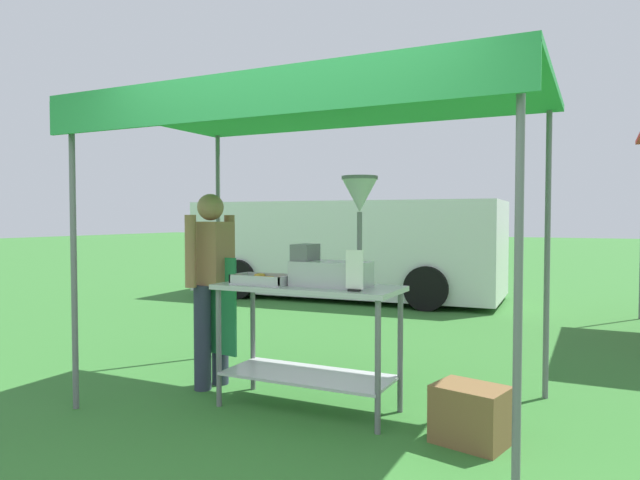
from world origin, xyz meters
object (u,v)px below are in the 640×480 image
object	(u,v)px
donut_cart	(308,320)
vendor	(212,279)
stall_canopy	(314,111)
menu_sign	(354,273)
van_white	(347,248)
donut_tray	(264,280)
donut_fryer	(338,247)
supply_crate	(471,415)

from	to	relation	value
donut_cart	vendor	size ratio (longest dim) A/B	0.85
stall_canopy	donut_cart	bearing A→B (deg)	-90.00
menu_sign	van_white	size ratio (longest dim) A/B	0.05
donut_cart	menu_sign	size ratio (longest dim) A/B	4.88
donut_tray	menu_sign	distance (m)	0.78
stall_canopy	donut_cart	size ratio (longest dim) A/B	2.43
donut_fryer	van_white	size ratio (longest dim) A/B	0.15
vendor	van_white	bearing A→B (deg)	101.62
van_white	donut_fryer	bearing A→B (deg)	-67.43
stall_canopy	vendor	distance (m)	1.62
donut_cart	donut_fryer	bearing A→B (deg)	4.66
donut_cart	donut_fryer	world-z (taller)	donut_fryer
donut_cart	vendor	distance (m)	1.02
donut_tray	supply_crate	distance (m)	1.71
supply_crate	donut_cart	bearing A→B (deg)	173.73
menu_sign	supply_crate	xyz separation A→B (m)	(0.77, 0.04, -0.86)
vendor	van_white	size ratio (longest dim) A/B	0.30
stall_canopy	donut_tray	xyz separation A→B (m)	(-0.33, -0.18, -1.26)
supply_crate	menu_sign	bearing A→B (deg)	-177.08
donut_tray	van_white	world-z (taller)	van_white
stall_canopy	van_white	size ratio (longest dim) A/B	0.61
menu_sign	vendor	xyz separation A→B (m)	(-1.41, 0.32, -0.14)
supply_crate	van_white	bearing A→B (deg)	119.84
stall_canopy	donut_tray	world-z (taller)	stall_canopy
stall_canopy	supply_crate	xyz separation A→B (m)	(1.21, -0.23, -2.02)
donut_cart	vendor	world-z (taller)	vendor
donut_tray	van_white	bearing A→B (deg)	107.27
donut_cart	van_white	bearing A→B (deg)	110.46
vendor	van_white	distance (m)	5.62
supply_crate	donut_tray	bearing A→B (deg)	178.12
donut_fryer	van_white	world-z (taller)	donut_fryer
donut_fryer	supply_crate	bearing A→B (deg)	-8.83
van_white	stall_canopy	bearing A→B (deg)	-69.21
donut_tray	vendor	world-z (taller)	vendor
supply_crate	van_white	xyz separation A→B (m)	(-3.32, 5.78, 0.70)
donut_tray	donut_fryer	size ratio (longest dim) A/B	0.55
menu_sign	van_white	xyz separation A→B (m)	(-2.55, 5.82, -0.16)
van_white	menu_sign	bearing A→B (deg)	-66.38
donut_fryer	vendor	xyz separation A→B (m)	(-1.21, 0.13, -0.30)
donut_tray	supply_crate	bearing A→B (deg)	-1.88
donut_tray	menu_sign	xyz separation A→B (m)	(0.76, -0.09, 0.09)
supply_crate	stall_canopy	bearing A→B (deg)	169.16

